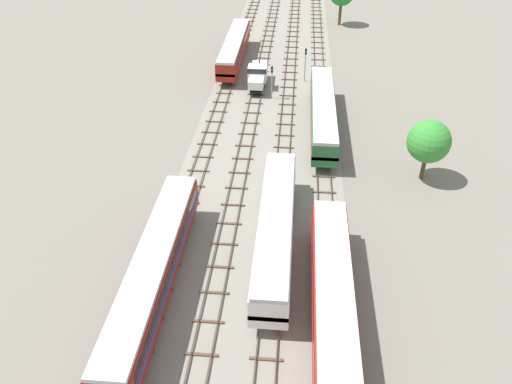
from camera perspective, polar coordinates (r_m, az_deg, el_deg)
name	(u,v)px	position (r m, az deg, el deg)	size (l,w,h in m)	color
ground_plane	(268,122)	(66.11, 1.36, 7.84)	(480.00, 480.00, 0.00)	slate
ballast_bed	(268,122)	(66.11, 1.36, 7.84)	(17.74, 176.00, 0.01)	gray
track_far_left	(217,116)	(67.65, -4.47, 8.52)	(2.40, 126.00, 0.29)	#47382D
track_left	(251,117)	(67.10, -0.56, 8.40)	(2.40, 126.00, 0.29)	#47382D
track_centre_left	(286,119)	(66.86, 3.39, 8.24)	(2.40, 126.00, 0.29)	#47382D
track_centre	(321,120)	(66.93, 7.35, 8.04)	(2.40, 126.00, 0.29)	#47382D
diesel_railcar_centre_nearest	(333,298)	(37.93, 8.67, -11.70)	(2.96, 20.50, 3.80)	maroon
passenger_coach_far_left_near	(154,269)	(40.43, -11.44, -8.48)	(2.96, 22.00, 3.80)	maroon
diesel_railcar_centre_left_mid	(276,227)	(43.67, 2.25, -3.91)	(2.96, 20.50, 3.80)	white
passenger_coach_centre_midfar	(323,111)	(63.74, 7.56, 9.09)	(2.96, 22.00, 3.80)	#286638
shunter_loco_left_far	(258,74)	(75.88, 0.19, 13.15)	(2.74, 8.46, 3.10)	white
passenger_coach_far_left_farther	(234,47)	(85.02, -2.45, 15.96)	(2.96, 22.00, 3.80)	maroon
signal_post_nearest	(272,78)	(71.72, 1.80, 12.75)	(0.28, 0.47, 4.80)	gray
signal_post_near	(305,60)	(77.76, 5.58, 14.54)	(0.28, 0.47, 5.15)	gray
lineside_tree_1	(429,142)	(55.25, 18.89, 5.38)	(4.49, 4.49, 6.74)	#4C331E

